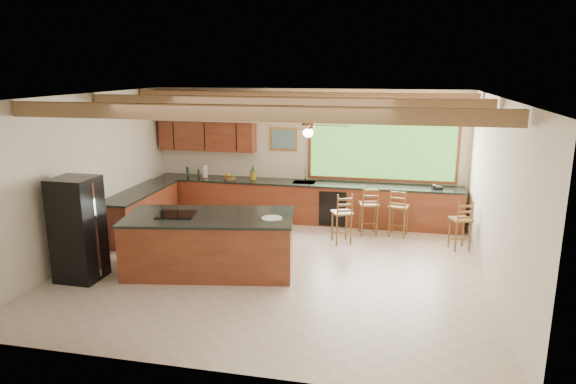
# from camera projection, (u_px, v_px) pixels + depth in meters

# --- Properties ---
(ground) EXTENTS (7.20, 7.20, 0.00)m
(ground) POSITION_uv_depth(u_px,v_px,m) (274.00, 268.00, 9.10)
(ground) COLOR beige
(ground) RESTS_ON ground
(room_shell) EXTENTS (7.27, 6.54, 3.02)m
(room_shell) POSITION_uv_depth(u_px,v_px,m) (273.00, 138.00, 9.23)
(room_shell) COLOR beige
(room_shell) RESTS_ON ground
(counter_run) EXTENTS (7.12, 3.10, 1.27)m
(counter_run) POSITION_uv_depth(u_px,v_px,m) (265.00, 204.00, 11.55)
(counter_run) COLOR brown
(counter_run) RESTS_ON ground
(island) EXTENTS (3.05, 1.82, 1.02)m
(island) POSITION_uv_depth(u_px,v_px,m) (210.00, 243.00, 8.88)
(island) COLOR brown
(island) RESTS_ON ground
(refrigerator) EXTENTS (0.69, 0.67, 1.74)m
(refrigerator) POSITION_uv_depth(u_px,v_px,m) (78.00, 229.00, 8.44)
(refrigerator) COLOR black
(refrigerator) RESTS_ON ground
(bar_stool_a) EXTENTS (0.47, 0.47, 1.10)m
(bar_stool_a) POSITION_uv_depth(u_px,v_px,m) (369.00, 205.00, 10.74)
(bar_stool_a) COLOR brown
(bar_stool_a) RESTS_ON ground
(bar_stool_b) EXTENTS (0.45, 0.45, 1.07)m
(bar_stool_b) POSITION_uv_depth(u_px,v_px,m) (399.00, 207.00, 10.62)
(bar_stool_b) COLOR brown
(bar_stool_b) RESTS_ON ground
(bar_stool_c) EXTENTS (0.50, 0.50, 1.05)m
(bar_stool_c) POSITION_uv_depth(u_px,v_px,m) (342.00, 214.00, 10.22)
(bar_stool_c) COLOR brown
(bar_stool_c) RESTS_ON ground
(bar_stool_d) EXTENTS (0.47, 0.47, 1.01)m
(bar_stool_d) POSITION_uv_depth(u_px,v_px,m) (461.00, 221.00, 9.84)
(bar_stool_d) COLOR brown
(bar_stool_d) RESTS_ON ground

